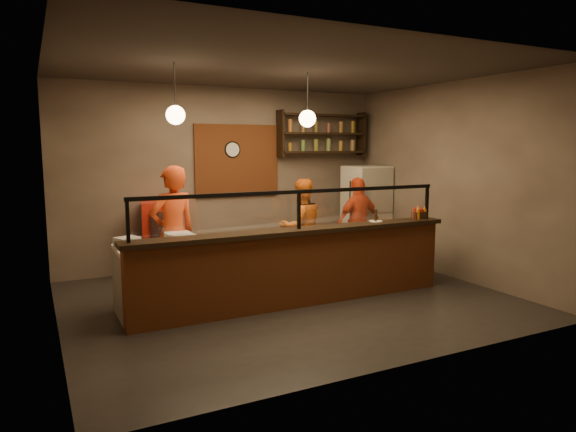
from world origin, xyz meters
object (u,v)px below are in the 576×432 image
cook_mid (301,227)px  condiment_caddy (419,215)px  wall_clock (232,150)px  fridge (366,212)px  red_cooler (159,239)px  cook_left (173,233)px  pepper_mill (376,216)px  pizza_dough (335,230)px  cook_right (358,222)px

cook_mid → condiment_caddy: size_ratio=8.52×
wall_clock → fridge: bearing=-14.5°
wall_clock → cook_mid: wall_clock is taller
cook_mid → red_cooler: 2.38m
cook_left → wall_clock: bearing=-147.0°
wall_clock → pepper_mill: 3.12m
red_cooler → pizza_dough: 2.96m
cook_mid → pepper_mill: cook_mid is taller
red_cooler → cook_mid: bearing=-13.9°
wall_clock → cook_left: (-1.53, -1.67, -1.15)m
cook_right → fridge: size_ratio=0.90×
wall_clock → fridge: size_ratio=0.17×
cook_mid → pepper_mill: bearing=107.1°
cook_right → pizza_dough: size_ratio=3.43×
pepper_mill → fridge: bearing=57.8°
pizza_dough → pepper_mill: size_ratio=2.58×
cook_mid → cook_right: bearing=-176.3°
cook_left → cook_right: (3.48, 0.48, -0.14)m
pizza_dough → condiment_caddy: 1.32m
cook_mid → fridge: size_ratio=0.91×
fridge → pepper_mill: size_ratio=9.81×
cook_mid → condiment_caddy: cook_mid is taller
condiment_caddy → wall_clock: bearing=126.5°
cook_right → condiment_caddy: 1.57m
wall_clock → pepper_mill: wall_clock is taller
cook_mid → cook_right: cook_mid is taller
pepper_mill → pizza_dough: bearing=129.2°
cook_right → condiment_caddy: size_ratio=8.45×
red_cooler → wall_clock: bearing=22.5°
pepper_mill → cook_right: bearing=63.8°
pizza_dough → pepper_mill: pepper_mill is taller
wall_clock → cook_left: 2.54m
cook_right → red_cooler: 3.49m
cook_left → pizza_dough: size_ratio=4.03×
cook_left → pepper_mill: size_ratio=10.43×
wall_clock → pepper_mill: (1.20, -2.72, -0.95)m
wall_clock → condiment_caddy: 3.53m
cook_mid → red_cooler: size_ratio=1.30×
red_cooler → cook_left: bearing=-84.0°
condiment_caddy → cook_left: bearing=163.5°
cook_right → pepper_mill: bearing=56.9°
cook_right → pizza_dough: (-1.15, -1.05, 0.10)m
cook_mid → pizza_dough: bearing=93.5°
condiment_caddy → pepper_mill: pepper_mill is taller
cook_right → fridge: bearing=-142.3°
cook_left → pepper_mill: cook_left is taller
cook_mid → pizza_dough: size_ratio=3.46×
cook_left → fridge: cook_left is taller
fridge → red_cooler: (-3.93, 0.33, -0.27)m
cook_left → pizza_dough: cook_left is taller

